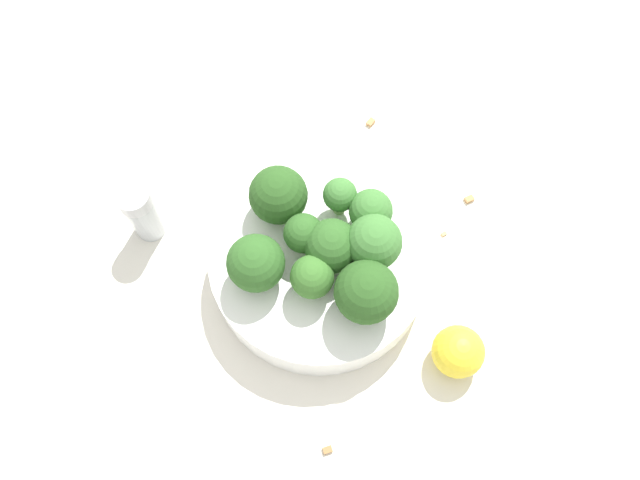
# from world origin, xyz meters

# --- Properties ---
(ground_plane) EXTENTS (3.00, 3.00, 0.00)m
(ground_plane) POSITION_xyz_m (0.00, 0.00, 0.00)
(ground_plane) COLOR silver
(bowl) EXTENTS (0.22, 0.22, 0.05)m
(bowl) POSITION_xyz_m (0.00, 0.00, 0.03)
(bowl) COLOR white
(bowl) RESTS_ON ground_plane
(broccoli_floret_0) EXTENTS (0.04, 0.04, 0.05)m
(broccoli_floret_0) POSITION_xyz_m (0.01, -0.06, 0.08)
(broccoli_floret_0) COLOR #8EB770
(broccoli_floret_0) RESTS_ON bowl
(broccoli_floret_1) EXTENTS (0.04, 0.04, 0.05)m
(broccoli_floret_1) POSITION_xyz_m (0.01, 0.01, 0.08)
(broccoli_floret_1) COLOR #7A9E5B
(broccoli_floret_1) RESTS_ON bowl
(broccoli_floret_2) EXTENTS (0.05, 0.05, 0.05)m
(broccoli_floret_2) POSITION_xyz_m (-0.01, -0.01, 0.08)
(broccoli_floret_2) COLOR #7A9E5B
(broccoli_floret_2) RESTS_ON bowl
(broccoli_floret_3) EXTENTS (0.05, 0.05, 0.06)m
(broccoli_floret_3) POSITION_xyz_m (-0.00, 0.06, 0.08)
(broccoli_floret_3) COLOR #84AD66
(broccoli_floret_3) RESTS_ON bowl
(broccoli_floret_4) EXTENTS (0.05, 0.05, 0.06)m
(broccoli_floret_4) POSITION_xyz_m (-0.02, -0.04, 0.09)
(broccoli_floret_4) COLOR #8EB770
(broccoli_floret_4) RESTS_ON bowl
(broccoli_floret_5) EXTENTS (0.06, 0.06, 0.06)m
(broccoli_floret_5) POSITION_xyz_m (-0.06, -0.02, 0.09)
(broccoli_floret_5) COLOR #8EB770
(broccoli_floret_5) RESTS_ON bowl
(broccoli_floret_6) EXTENTS (0.06, 0.06, 0.06)m
(broccoli_floret_6) POSITION_xyz_m (0.06, 0.02, 0.08)
(broccoli_floret_6) COLOR #84AD66
(broccoli_floret_6) RESTS_ON bowl
(broccoli_floret_7) EXTENTS (0.04, 0.04, 0.05)m
(broccoli_floret_7) POSITION_xyz_m (-0.03, 0.02, 0.08)
(broccoli_floret_7) COLOR #84AD66
(broccoli_floret_7) RESTS_ON bowl
(broccoli_floret_8) EXTENTS (0.03, 0.03, 0.05)m
(broccoli_floret_8) POSITION_xyz_m (0.04, -0.03, 0.08)
(broccoli_floret_8) COLOR #84AD66
(broccoli_floret_8) RESTS_ON bowl
(pepper_shaker) EXTENTS (0.03, 0.03, 0.08)m
(pepper_shaker) POSITION_xyz_m (0.11, 0.15, 0.04)
(pepper_shaker) COLOR #B2B7BC
(pepper_shaker) RESTS_ON ground_plane
(lemon_wedge) EXTENTS (0.05, 0.05, 0.05)m
(lemon_wedge) POSITION_xyz_m (-0.13, -0.09, 0.02)
(lemon_wedge) COLOR yellow
(lemon_wedge) RESTS_ON ground_plane
(almond_crumb_0) EXTENTS (0.01, 0.01, 0.01)m
(almond_crumb_0) POSITION_xyz_m (0.02, -0.18, 0.00)
(almond_crumb_0) COLOR #AD7F4C
(almond_crumb_0) RESTS_ON ground_plane
(almond_crumb_1) EXTENTS (0.01, 0.01, 0.01)m
(almond_crumb_1) POSITION_xyz_m (0.10, -0.08, 0.00)
(almond_crumb_1) COLOR #AD7F4C
(almond_crumb_1) RESTS_ON ground_plane
(almond_crumb_2) EXTENTS (0.01, 0.01, 0.01)m
(almond_crumb_2) POSITION_xyz_m (-0.17, 0.06, 0.00)
(almond_crumb_2) COLOR olive
(almond_crumb_2) RESTS_ON ground_plane
(almond_crumb_3) EXTENTS (0.00, 0.01, 0.01)m
(almond_crumb_3) POSITION_xyz_m (-0.01, -0.14, 0.00)
(almond_crumb_3) COLOR tan
(almond_crumb_3) RESTS_ON ground_plane
(almond_crumb_4) EXTENTS (0.01, 0.01, 0.01)m
(almond_crumb_4) POSITION_xyz_m (0.15, -0.12, 0.00)
(almond_crumb_4) COLOR #AD7F4C
(almond_crumb_4) RESTS_ON ground_plane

